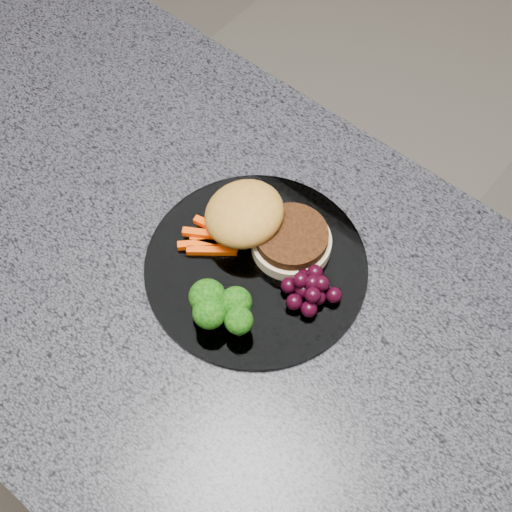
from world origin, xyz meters
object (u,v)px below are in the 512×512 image
Objects in this scene: island_cabinet at (241,426)px; plate at (256,266)px; grape_bunch at (310,289)px; burger at (261,225)px.

island_cabinet is 4.62× the size of plate.
burger is at bearing 164.57° from grape_bunch.
plate is at bearing 99.15° from island_cabinet.
grape_bunch reaches higher than plate.
plate is 0.07m from grape_bunch.
plate is 1.43× the size of burger.
grape_bunch is at bearing 43.26° from island_cabinet.
grape_bunch reaches higher than island_cabinet.
island_cabinet is at bearing -95.16° from burger.
burger is 2.80× the size of grape_bunch.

